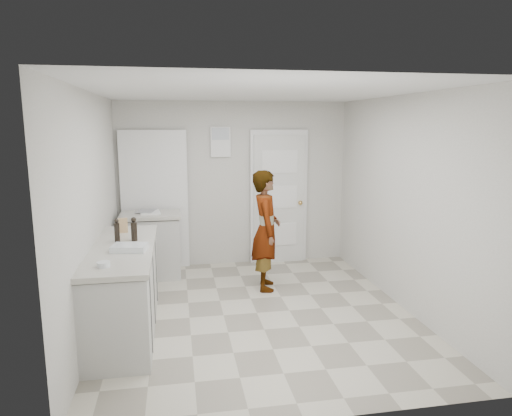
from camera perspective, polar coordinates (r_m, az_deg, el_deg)
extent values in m
plane|color=gray|center=(5.44, 0.11, -12.97)|extent=(4.00, 4.00, 0.00)
plane|color=#BBB8B0|center=(7.03, -2.77, 2.97)|extent=(3.50, 0.00, 3.50)
plane|color=#BBB8B0|center=(3.18, 6.54, -6.31)|extent=(3.50, 0.00, 3.50)
plane|color=#BBB8B0|center=(5.07, -19.73, -0.54)|extent=(0.00, 4.00, 4.00)
plane|color=#BBB8B0|center=(5.65, 17.86, 0.64)|extent=(0.00, 4.00, 4.00)
plane|color=silver|center=(5.01, 0.12, 14.31)|extent=(4.00, 4.00, 0.00)
cube|color=silver|center=(7.12, 2.91, 1.03)|extent=(0.80, 0.05, 2.00)
cube|color=white|center=(7.15, 2.86, 1.31)|extent=(0.90, 0.04, 2.10)
sphere|color=tan|center=(7.16, 5.57, 0.65)|extent=(0.07, 0.07, 0.07)
cube|color=white|center=(6.92, -4.45, 8.24)|extent=(0.30, 0.02, 0.45)
cube|color=black|center=(6.99, -12.53, 0.78)|extent=(0.90, 0.05, 2.04)
cube|color=white|center=(6.96, -12.55, 0.82)|extent=(0.98, 0.02, 2.10)
cube|color=beige|center=(5.06, -16.12, -10.03)|extent=(0.60, 1.90, 0.86)
cube|color=black|center=(5.20, -15.90, -14.06)|extent=(0.56, 1.86, 0.08)
cube|color=#BBB8AB|center=(4.91, -16.40, -4.88)|extent=(0.64, 1.96, 0.05)
cube|color=beige|center=(6.70, -12.90, -4.81)|extent=(0.80, 0.55, 0.86)
cube|color=black|center=(6.82, -12.77, -7.97)|extent=(0.75, 0.54, 0.08)
cube|color=#BBB8AB|center=(6.60, -13.07, -0.86)|extent=(0.84, 0.61, 0.05)
imported|color=silver|center=(5.99, 1.25, -2.81)|extent=(0.45, 0.62, 1.58)
cube|color=#A47B52|center=(5.49, -16.29, -2.10)|extent=(0.11, 0.06, 0.17)
cylinder|color=tan|center=(5.13, -14.99, -3.38)|extent=(0.06, 0.06, 0.09)
cylinder|color=black|center=(5.08, -14.99, -2.85)|extent=(0.07, 0.07, 0.20)
sphere|color=black|center=(5.05, -15.06, -1.41)|extent=(0.06, 0.06, 0.06)
cylinder|color=black|center=(5.08, -16.98, -2.94)|extent=(0.06, 0.06, 0.21)
sphere|color=black|center=(5.05, -17.05, -1.54)|extent=(0.05, 0.05, 0.05)
cube|color=silver|center=(4.72, -15.53, -4.79)|extent=(0.37, 0.29, 0.06)
cube|color=white|center=(4.72, -15.52, -4.87)|extent=(0.32, 0.24, 0.04)
cylinder|color=silver|center=(4.26, -18.53, -6.69)|extent=(0.12, 0.12, 0.04)
sphere|color=white|center=(4.26, -18.82, -6.73)|extent=(0.04, 0.04, 0.04)
sphere|color=white|center=(4.27, -18.24, -6.64)|extent=(0.04, 0.04, 0.04)
cube|color=white|center=(6.65, -13.10, -0.51)|extent=(0.31, 0.38, 0.01)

